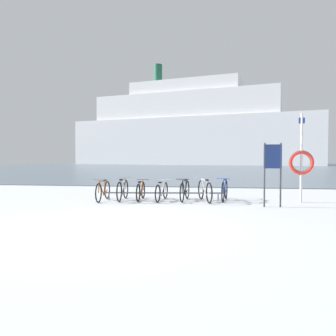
{
  "coord_description": "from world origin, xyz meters",
  "views": [
    {
      "loc": [
        2.21,
        -7.04,
        1.54
      ],
      "look_at": [
        0.27,
        6.25,
        1.13
      ],
      "focal_mm": 34.55,
      "sensor_mm": 36.0,
      "label": 1
    }
  ],
  "objects_px": {
    "bicycle_3": "(162,191)",
    "ferry_ship": "(190,130)",
    "bicycle_4": "(185,191)",
    "bicycle_5": "(205,191)",
    "bicycle_6": "(225,190)",
    "info_sign": "(273,164)",
    "bicycle_0": "(103,191)",
    "bicycle_2": "(141,191)",
    "rescue_post": "(301,161)",
    "bicycle_1": "(123,190)"
  },
  "relations": [
    {
      "from": "info_sign",
      "to": "ferry_ship",
      "type": "height_order",
      "value": "ferry_ship"
    },
    {
      "from": "bicycle_5",
      "to": "bicycle_3",
      "type": "bearing_deg",
      "value": -177.88
    },
    {
      "from": "info_sign",
      "to": "bicycle_6",
      "type": "bearing_deg",
      "value": 137.54
    },
    {
      "from": "bicycle_2",
      "to": "bicycle_1",
      "type": "bearing_deg",
      "value": -178.08
    },
    {
      "from": "bicycle_4",
      "to": "ferry_ship",
      "type": "relative_size",
      "value": 0.03
    },
    {
      "from": "bicycle_2",
      "to": "info_sign",
      "type": "xyz_separation_m",
      "value": [
        4.45,
        -0.97,
        1.03
      ]
    },
    {
      "from": "bicycle_1",
      "to": "bicycle_6",
      "type": "relative_size",
      "value": 1.04
    },
    {
      "from": "bicycle_1",
      "to": "bicycle_2",
      "type": "height_order",
      "value": "bicycle_1"
    },
    {
      "from": "bicycle_3",
      "to": "bicycle_4",
      "type": "distance_m",
      "value": 0.83
    },
    {
      "from": "bicycle_2",
      "to": "bicycle_6",
      "type": "bearing_deg",
      "value": 6.52
    },
    {
      "from": "bicycle_2",
      "to": "bicycle_4",
      "type": "height_order",
      "value": "bicycle_4"
    },
    {
      "from": "info_sign",
      "to": "ferry_ship",
      "type": "distance_m",
      "value": 68.22
    },
    {
      "from": "bicycle_5",
      "to": "bicycle_6",
      "type": "bearing_deg",
      "value": 19.51
    },
    {
      "from": "bicycle_2",
      "to": "bicycle_6",
      "type": "distance_m",
      "value": 3.03
    },
    {
      "from": "bicycle_2",
      "to": "bicycle_4",
      "type": "distance_m",
      "value": 1.6
    },
    {
      "from": "bicycle_4",
      "to": "bicycle_5",
      "type": "xyz_separation_m",
      "value": [
        0.72,
        -0.04,
        0.01
      ]
    },
    {
      "from": "bicycle_4",
      "to": "bicycle_2",
      "type": "bearing_deg",
      "value": -175.2
    },
    {
      "from": "bicycle_3",
      "to": "ferry_ship",
      "type": "distance_m",
      "value": 67.0
    },
    {
      "from": "bicycle_1",
      "to": "info_sign",
      "type": "height_order",
      "value": "info_sign"
    },
    {
      "from": "bicycle_1",
      "to": "bicycle_4",
      "type": "relative_size",
      "value": 1.03
    },
    {
      "from": "bicycle_0",
      "to": "ferry_ship",
      "type": "height_order",
      "value": "ferry_ship"
    },
    {
      "from": "bicycle_3",
      "to": "bicycle_6",
      "type": "height_order",
      "value": "bicycle_6"
    },
    {
      "from": "bicycle_2",
      "to": "rescue_post",
      "type": "relative_size",
      "value": 0.52
    },
    {
      "from": "bicycle_1",
      "to": "ferry_ship",
      "type": "distance_m",
      "value": 66.98
    },
    {
      "from": "bicycle_1",
      "to": "bicycle_5",
      "type": "bearing_deg",
      "value": 2.27
    },
    {
      "from": "bicycle_6",
      "to": "info_sign",
      "type": "relative_size",
      "value": 0.83
    },
    {
      "from": "bicycle_6",
      "to": "bicycle_0",
      "type": "bearing_deg",
      "value": -171.69
    },
    {
      "from": "bicycle_4",
      "to": "info_sign",
      "type": "xyz_separation_m",
      "value": [
        2.86,
        -1.11,
        1.0
      ]
    },
    {
      "from": "bicycle_0",
      "to": "bicycle_1",
      "type": "xyz_separation_m",
      "value": [
        0.65,
        0.27,
        0.01
      ]
    },
    {
      "from": "bicycle_6",
      "to": "rescue_post",
      "type": "relative_size",
      "value": 0.54
    },
    {
      "from": "bicycle_1",
      "to": "bicycle_4",
      "type": "distance_m",
      "value": 2.27
    },
    {
      "from": "rescue_post",
      "to": "ferry_ship",
      "type": "xyz_separation_m",
      "value": [
        -9.06,
        66.18,
        6.84
      ]
    },
    {
      "from": "info_sign",
      "to": "rescue_post",
      "type": "xyz_separation_m",
      "value": [
        1.16,
        1.23,
        0.07
      ]
    },
    {
      "from": "bicycle_4",
      "to": "rescue_post",
      "type": "height_order",
      "value": "rescue_post"
    },
    {
      "from": "bicycle_2",
      "to": "bicycle_3",
      "type": "relative_size",
      "value": 0.94
    },
    {
      "from": "bicycle_3",
      "to": "rescue_post",
      "type": "xyz_separation_m",
      "value": [
        4.85,
        0.21,
        1.1
      ]
    },
    {
      "from": "bicycle_0",
      "to": "ferry_ship",
      "type": "distance_m",
      "value": 67.22
    },
    {
      "from": "bicycle_1",
      "to": "bicycle_6",
      "type": "bearing_deg",
      "value": 5.68
    },
    {
      "from": "info_sign",
      "to": "rescue_post",
      "type": "bearing_deg",
      "value": 46.59
    },
    {
      "from": "bicycle_0",
      "to": "bicycle_4",
      "type": "relative_size",
      "value": 1.05
    },
    {
      "from": "bicycle_4",
      "to": "rescue_post",
      "type": "distance_m",
      "value": 4.16
    },
    {
      "from": "bicycle_1",
      "to": "ferry_ship",
      "type": "bearing_deg",
      "value": 92.39
    },
    {
      "from": "bicycle_2",
      "to": "bicycle_5",
      "type": "relative_size",
      "value": 0.92
    },
    {
      "from": "bicycle_1",
      "to": "info_sign",
      "type": "relative_size",
      "value": 0.86
    },
    {
      "from": "bicycle_3",
      "to": "bicycle_5",
      "type": "relative_size",
      "value": 0.98
    },
    {
      "from": "bicycle_5",
      "to": "rescue_post",
      "type": "bearing_deg",
      "value": 2.71
    },
    {
      "from": "bicycle_4",
      "to": "bicycle_6",
      "type": "height_order",
      "value": "bicycle_6"
    },
    {
      "from": "bicycle_0",
      "to": "bicycle_4",
      "type": "bearing_deg",
      "value": 8.26
    },
    {
      "from": "bicycle_6",
      "to": "ferry_ship",
      "type": "xyz_separation_m",
      "value": [
        -6.46,
        66.09,
        7.91
      ]
    },
    {
      "from": "bicycle_3",
      "to": "info_sign",
      "type": "height_order",
      "value": "info_sign"
    }
  ]
}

